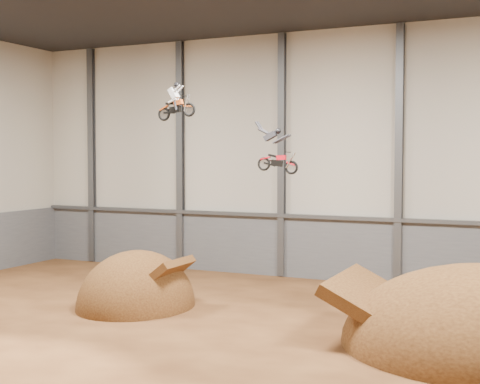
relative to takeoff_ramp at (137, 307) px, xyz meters
The scene contains 11 objects.
floor 8.16m from the takeoff_ramp, 35.65° to the right, with size 40.00×40.00×0.00m, color #452612.
back_wall 14.07m from the takeoff_ramp, 57.10° to the left, with size 40.00×0.10×14.00m, color #B8B1A3.
lower_band_back 12.25m from the takeoff_ramp, 56.84° to the left, with size 39.80×0.18×3.50m, color #56585D.
steel_rail 12.51m from the takeoff_ramp, 56.45° to the left, with size 39.80×0.35×0.20m, color #47494F.
steel_column_0 15.83m from the takeoff_ramp, 134.98° to the left, with size 0.40×0.36×13.90m, color #47494F.
steel_column_1 12.70m from the takeoff_ramp, 108.55° to the left, with size 0.40×0.36×13.90m, color #47494F.
steel_column_2 12.68m from the takeoff_ramp, 71.84° to the left, with size 0.40×0.36×13.90m, color #47494F.
steel_column_3 15.78m from the takeoff_ramp, 45.24° to the left, with size 0.40×0.36×13.90m, color #47494F.
takeoff_ramp is the anchor object (origin of this frame).
fmx_rider_a 9.78m from the takeoff_ramp, 14.96° to the right, with size 1.87×0.71×1.69m, color #C4501B, non-canonical shape.
fmx_rider_b 9.94m from the takeoff_ramp, ahead, with size 2.41×0.69×2.07m, color red, non-canonical shape.
Camera 1 is at (10.42, -21.00, 6.91)m, focal length 50.00 mm.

